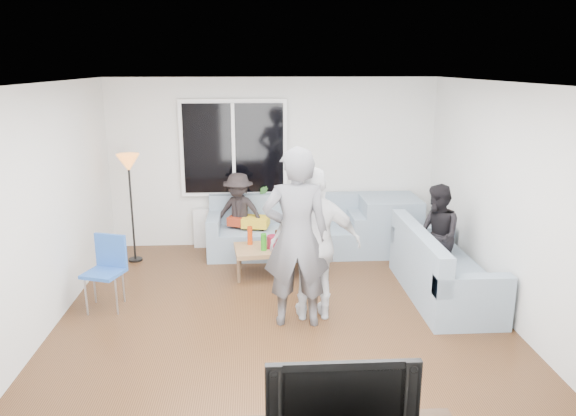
{
  "coord_description": "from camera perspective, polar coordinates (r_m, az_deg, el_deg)",
  "views": [
    {
      "loc": [
        -0.27,
        -5.59,
        2.79
      ],
      "look_at": [
        0.1,
        0.6,
        1.15
      ],
      "focal_mm": 34.14,
      "sensor_mm": 36.0,
      "label": 1
    }
  ],
  "objects": [
    {
      "name": "floor",
      "position": [
        6.26,
        -0.6,
        -11.84
      ],
      "size": [
        5.0,
        5.5,
        0.04
      ],
      "primitive_type": "cube",
      "color": "#56351C",
      "rests_on": "ground"
    },
    {
      "name": "ceiling",
      "position": [
        5.6,
        -0.67,
        13.07
      ],
      "size": [
        5.0,
        5.5,
        0.04
      ],
      "primitive_type": "cube",
      "color": "white",
      "rests_on": "ground"
    },
    {
      "name": "wall_back",
      "position": [
        8.5,
        -1.56,
        4.7
      ],
      "size": [
        5.0,
        0.04,
        2.6
      ],
      "primitive_type": "cube",
      "color": "silver",
      "rests_on": "ground"
    },
    {
      "name": "wall_front",
      "position": [
        3.2,
        1.88,
        -12.9
      ],
      "size": [
        5.0,
        0.04,
        2.6
      ],
      "primitive_type": "cube",
      "color": "silver",
      "rests_on": "ground"
    },
    {
      "name": "wall_left",
      "position": [
        6.21,
        -24.55,
        -0.44
      ],
      "size": [
        0.04,
        5.5,
        2.6
      ],
      "primitive_type": "cube",
      "color": "silver",
      "rests_on": "ground"
    },
    {
      "name": "wall_right",
      "position": [
        6.43,
        22.43,
        0.26
      ],
      "size": [
        0.04,
        5.5,
        2.6
      ],
      "primitive_type": "cube",
      "color": "silver",
      "rests_on": "ground"
    },
    {
      "name": "window_frame",
      "position": [
        8.38,
        -5.68,
        6.22
      ],
      "size": [
        1.62,
        0.06,
        1.47
      ],
      "primitive_type": "cube",
      "color": "white",
      "rests_on": "wall_back"
    },
    {
      "name": "window_glass",
      "position": [
        8.34,
        -5.69,
        6.18
      ],
      "size": [
        1.5,
        0.02,
        1.35
      ],
      "primitive_type": "cube",
      "color": "black",
      "rests_on": "window_frame"
    },
    {
      "name": "window_mullion",
      "position": [
        8.33,
        -5.69,
        6.17
      ],
      "size": [
        0.05,
        0.03,
        1.35
      ],
      "primitive_type": "cube",
      "color": "white",
      "rests_on": "window_frame"
    },
    {
      "name": "radiator",
      "position": [
        8.61,
        -5.48,
        -2.0
      ],
      "size": [
        1.3,
        0.12,
        0.62
      ],
      "primitive_type": "cube",
      "color": "silver",
      "rests_on": "floor"
    },
    {
      "name": "potted_plant",
      "position": [
        8.45,
        -2.75,
        1.16
      ],
      "size": [
        0.21,
        0.17,
        0.36
      ],
      "primitive_type": "imported",
      "rotation": [
        0.0,
        0.0,
        0.07
      ],
      "color": "#356B2A",
      "rests_on": "radiator"
    },
    {
      "name": "vase",
      "position": [
        8.49,
        -7.13,
        0.54
      ],
      "size": [
        0.2,
        0.2,
        0.19
      ],
      "primitive_type": "imported",
      "rotation": [
        0.0,
        0.0,
        0.13
      ],
      "color": "silver",
      "rests_on": "radiator"
    },
    {
      "name": "sofa_back_section",
      "position": [
        8.22,
        -0.29,
        -1.91
      ],
      "size": [
        2.3,
        0.85,
        0.85
      ],
      "primitive_type": null,
      "color": "gray",
      "rests_on": "floor"
    },
    {
      "name": "sofa_right_section",
      "position": [
        7.0,
        15.98,
        -5.54
      ],
      "size": [
        2.0,
        0.85,
        0.85
      ],
      "primitive_type": null,
      "rotation": [
        0.0,
        0.0,
        1.57
      ],
      "color": "gray",
      "rests_on": "floor"
    },
    {
      "name": "sofa_corner",
      "position": [
        8.45,
        10.44,
        -1.7
      ],
      "size": [
        0.85,
        0.85,
        0.85
      ],
      "primitive_type": "cube",
      "color": "gray",
      "rests_on": "floor"
    },
    {
      "name": "cushion_yellow",
      "position": [
        8.17,
        -3.38,
        -1.43
      ],
      "size": [
        0.44,
        0.39,
        0.14
      ],
      "primitive_type": "cube",
      "rotation": [
        0.0,
        0.0,
        -0.2
      ],
      "color": "gold",
      "rests_on": "sofa_back_section"
    },
    {
      "name": "cushion_red",
      "position": [
        8.25,
        -4.85,
        -1.3
      ],
      "size": [
        0.44,
        0.41,
        0.13
      ],
      "primitive_type": "cube",
      "rotation": [
        0.0,
        0.0,
        -0.37
      ],
      "color": "maroon",
      "rests_on": "sofa_back_section"
    },
    {
      "name": "coffee_table",
      "position": [
        7.46,
        -1.25,
        -5.53
      ],
      "size": [
        1.16,
        0.71,
        0.4
      ],
      "primitive_type": "cube",
      "rotation": [
        0.0,
        0.0,
        0.11
      ],
      "color": "#916A46",
      "rests_on": "floor"
    },
    {
      "name": "pitcher",
      "position": [
        7.32,
        -1.54,
        -3.55
      ],
      "size": [
        0.17,
        0.17,
        0.17
      ],
      "primitive_type": "cylinder",
      "color": "maroon",
      "rests_on": "coffee_table"
    },
    {
      "name": "side_chair",
      "position": [
        6.73,
        -18.64,
        -6.53
      ],
      "size": [
        0.51,
        0.51,
        0.86
      ],
      "primitive_type": null,
      "rotation": [
        0.0,
        0.0,
        -0.33
      ],
      "color": "#2856AD",
      "rests_on": "floor"
    },
    {
      "name": "floor_lamp",
      "position": [
        8.12,
        -15.97,
        -0.1
      ],
      "size": [
        0.32,
        0.32,
        1.56
      ],
      "primitive_type": null,
      "color": "orange",
      "rests_on": "floor"
    },
    {
      "name": "player_left",
      "position": [
        5.85,
        0.86,
        -3.13
      ],
      "size": [
        0.74,
        0.5,
        1.98
      ],
      "primitive_type": "imported",
      "rotation": [
        0.0,
        0.0,
        3.1
      ],
      "color": "#515157",
      "rests_on": "floor"
    },
    {
      "name": "player_right",
      "position": [
        6.04,
        2.9,
        -3.83
      ],
      "size": [
        1.01,
        0.42,
        1.72
      ],
      "primitive_type": "imported",
      "rotation": [
        0.0,
        0.0,
        3.14
      ],
      "color": "silver",
      "rests_on": "floor"
    },
    {
      "name": "spectator_right",
      "position": [
        7.23,
        15.23,
        -2.83
      ],
      "size": [
        0.51,
        0.65,
        1.33
      ],
      "primitive_type": "imported",
      "rotation": [
        0.0,
        0.0,
        -1.56
      ],
      "color": "black",
      "rests_on": "floor"
    },
    {
      "name": "spectator_back",
      "position": [
        8.19,
        -5.15,
        -0.62
      ],
      "size": [
        0.91,
        0.7,
        1.24
      ],
      "primitive_type": "imported",
      "rotation": [
        0.0,
        0.0,
        -0.34
      ],
      "color": "black",
      "rests_on": "floor"
    },
    {
      "name": "television",
      "position": [
        3.76,
        5.48,
        -18.65
      ],
      "size": [
        0.98,
        0.13,
        0.56
      ],
      "primitive_type": "imported",
      "color": "black",
      "rests_on": "tv_console"
    },
    {
      "name": "bottle_d",
      "position": [
        7.32,
        0.43,
        -3.32
      ],
      "size": [
        0.07,
        0.07,
        0.22
      ],
      "primitive_type": "cylinder",
      "color": "orange",
      "rests_on": "coffee_table"
    },
    {
      "name": "bottle_b",
      "position": [
        7.23,
        -2.55,
        -3.56
      ],
      "size": [
        0.08,
        0.08,
        0.23
      ],
      "primitive_type": "cylinder",
      "color": "#238017",
      "rests_on": "coffee_table"
    },
    {
      "name": "bottle_a",
      "position": [
        7.47,
        -3.99,
        -2.88
      ],
      "size": [
        0.07,
        0.07,
        0.25
      ],
      "primitive_type": "cylinder",
      "color": "#C2360B",
      "rests_on": "coffee_table"
    },
    {
      "name": "bottle_c",
      "position": [
        7.48,
        -1.11,
        -3.05
      ],
      "size": [
        0.07,
        0.07,
        0.2
      ],
      "primitive_type": "cylinder",
      "color": "#34180B",
      "rests_on": "coffee_table"
    },
    {
      "name": "bottle_e",
      "position": [
        7.48,
        1.3,
        -3.07
      ],
      "size": [
        0.07,
        0.07,
        0.19
      ],
      "primitive_type": "cylinder",
      "color": "black",
      "rests_on": "coffee_table"
    }
  ]
}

